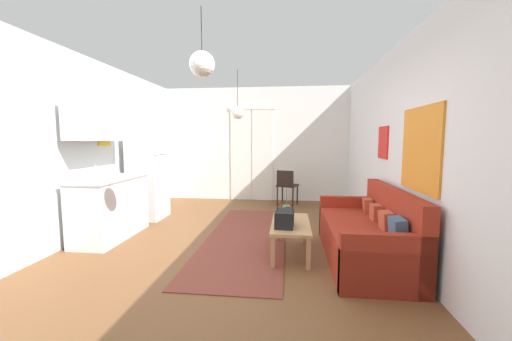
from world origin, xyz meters
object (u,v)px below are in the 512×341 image
object	(u,v)px
bamboo_vase	(286,213)
refrigerator	(148,174)
accent_chair	(287,185)
pendant_lamp_far	(238,112)
coffee_table	(291,227)
couch	(369,237)
pendant_lamp_near	(202,64)
handbag	(285,218)

from	to	relation	value
bamboo_vase	refrigerator	bearing A→B (deg)	151.72
refrigerator	accent_chair	bearing A→B (deg)	27.02
refrigerator	pendant_lamp_far	bearing A→B (deg)	3.82
coffee_table	bamboo_vase	bearing A→B (deg)	118.83
couch	pendant_lamp_near	bearing A→B (deg)	-155.27
coffee_table	accent_chair	world-z (taller)	accent_chair
couch	coffee_table	world-z (taller)	couch
couch	refrigerator	bearing A→B (deg)	156.25
bamboo_vase	accent_chair	size ratio (longest dim) A/B	0.52
handbag	accent_chair	distance (m)	3.01
couch	pendant_lamp_far	distance (m)	3.08
coffee_table	refrigerator	distance (m)	3.10
refrigerator	pendant_lamp_far	distance (m)	2.04
pendant_lamp_near	pendant_lamp_far	world-z (taller)	same
handbag	coffee_table	bearing A→B (deg)	68.52
pendant_lamp_far	pendant_lamp_near	bearing A→B (deg)	-87.67
refrigerator	bamboo_vase	bearing A→B (deg)	-28.28
bamboo_vase	refrigerator	distance (m)	2.98
accent_chair	pendant_lamp_near	world-z (taller)	pendant_lamp_near
refrigerator	coffee_table	bearing A→B (deg)	-29.46
bamboo_vase	refrigerator	size ratio (longest dim) A/B	0.25
couch	handbag	bearing A→B (deg)	-174.49
pendant_lamp_near	pendant_lamp_far	bearing A→B (deg)	92.33
handbag	bamboo_vase	bearing A→B (deg)	86.07
handbag	pendant_lamp_near	xyz separation A→B (m)	(-0.79, -0.74, 1.68)
pendant_lamp_near	bamboo_vase	bearing A→B (deg)	52.06
bamboo_vase	pendant_lamp_near	size ratio (longest dim) A/B	0.64
coffee_table	pendant_lamp_near	world-z (taller)	pendant_lamp_near
handbag	accent_chair	world-z (taller)	accent_chair
coffee_table	bamboo_vase	distance (m)	0.19
coffee_table	pendant_lamp_near	bearing A→B (deg)	-132.73
coffee_table	accent_chair	bearing A→B (deg)	91.63
couch	pendant_lamp_far	world-z (taller)	pendant_lamp_far
bamboo_vase	refrigerator	xyz separation A→B (m)	(-2.61, 1.40, 0.33)
couch	refrigerator	xyz separation A→B (m)	(-3.63, 1.60, 0.55)
pendant_lamp_far	coffee_table	bearing A→B (deg)	-59.08
couch	bamboo_vase	size ratio (longest dim) A/B	4.60
coffee_table	refrigerator	xyz separation A→B (m)	(-2.66, 1.50, 0.48)
coffee_table	pendant_lamp_far	xyz separation A→B (m)	(-0.97, 1.62, 1.61)
pendant_lamp_near	pendant_lamp_far	distance (m)	2.57
handbag	refrigerator	size ratio (longest dim) A/B	0.20
coffee_table	pendant_lamp_near	xyz separation A→B (m)	(-0.86, -0.94, 1.84)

